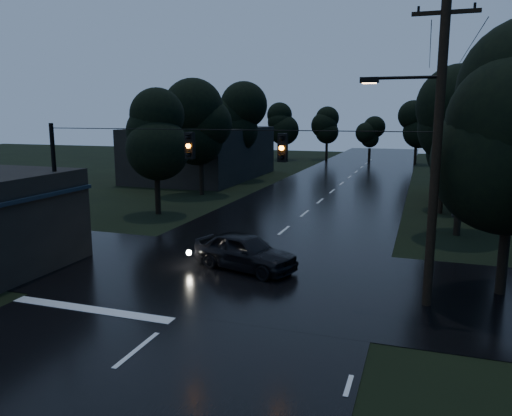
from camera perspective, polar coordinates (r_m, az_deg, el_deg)
The scene contains 14 objects.
main_road at distance 37.22m, azimuth 7.34°, elevation 0.76°, with size 12.00×120.00×0.02m, color black.
cross_street at distance 20.36m, azimuth -2.88°, elevation -7.53°, with size 60.00×9.00×0.02m, color black.
building_far_left at distance 50.75m, azimuth -6.03°, elevation 6.27°, with size 10.00×16.00×5.00m, color black.
utility_pole_main at distance 17.01m, azimuth 19.65°, elevation 6.35°, with size 3.50×0.30×10.00m.
utility_pole_far at distance 34.08m, azimuth 20.68°, elevation 5.83°, with size 2.00×0.30×7.50m.
anchor_pole_left at distance 22.67m, azimuth -21.87°, elevation 1.39°, with size 0.18×0.18×6.00m, color black.
span_signals at distance 18.23m, azimuth -2.57°, elevation 7.16°, with size 15.00×0.37×1.12m.
tree_left_a at distance 32.32m, azimuth -11.43°, elevation 8.50°, with size 3.92×3.92×8.26m.
tree_left_b at distance 39.68m, azimuth -6.37°, elevation 9.56°, with size 4.20×4.20×8.85m.
tree_left_c at distance 49.13m, azimuth -2.02°, elevation 10.26°, with size 4.48×4.48×9.44m.
tree_right_a at distance 28.04m, azimuth 22.72°, elevation 8.36°, with size 4.20×4.20×8.85m.
tree_right_b at distance 36.05m, azimuth 22.90°, elevation 9.28°, with size 4.48×4.48×9.44m.
tree_right_c at distance 46.07m, azimuth 22.84°, elevation 9.88°, with size 4.76×4.76×10.03m.
car at distance 20.71m, azimuth -1.28°, elevation -4.97°, with size 1.83×4.54×1.55m, color black.
Camera 1 is at (7.15, -5.97, 6.37)m, focal length 35.00 mm.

